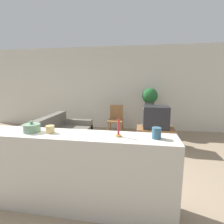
% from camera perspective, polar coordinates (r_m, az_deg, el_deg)
% --- Properties ---
extents(ground_plane, '(14.00, 14.00, 0.00)m').
position_cam_1_polar(ground_plane, '(3.03, -11.26, -22.08)').
color(ground_plane, gray).
extents(wall_back, '(9.00, 0.06, 2.70)m').
position_cam_1_polar(wall_back, '(5.90, 0.18, 7.70)').
color(wall_back, beige).
rests_on(wall_back, ground_plane).
extents(couch, '(0.95, 1.66, 0.78)m').
position_cam_1_polar(couch, '(4.28, -16.16, -8.36)').
color(couch, '#605B51').
rests_on(couch, ground_plane).
extents(tv_stand, '(0.91, 0.56, 0.47)m').
position_cam_1_polar(tv_stand, '(4.50, 13.88, -7.90)').
color(tv_stand, olive).
rests_on(tv_stand, ground_plane).
extents(television, '(0.61, 0.48, 0.54)m').
position_cam_1_polar(television, '(4.37, 14.08, -1.62)').
color(television, '#232328').
rests_on(television, tv_stand).
extents(wooden_chair, '(0.44, 0.44, 0.88)m').
position_cam_1_polar(wooden_chair, '(5.25, 1.28, -2.06)').
color(wooden_chair, olive).
rests_on(wooden_chair, ground_plane).
extents(plant_stand, '(0.18, 0.18, 0.83)m').
position_cam_1_polar(plant_stand, '(5.45, 11.96, -2.67)').
color(plant_stand, olive).
rests_on(plant_stand, ground_plane).
extents(potted_plant, '(0.46, 0.46, 0.57)m').
position_cam_1_polar(potted_plant, '(5.33, 12.25, 4.95)').
color(potted_plant, '#4C4C51').
rests_on(potted_plant, plant_stand).
extents(foreground_counter, '(2.78, 0.44, 0.98)m').
position_cam_1_polar(foreground_counter, '(2.42, -15.81, -17.88)').
color(foreground_counter, beige).
rests_on(foreground_counter, ground_plane).
extents(decorative_bowl, '(0.21, 0.21, 0.15)m').
position_cam_1_polar(decorative_bowl, '(2.41, -24.70, -4.74)').
color(decorative_bowl, gray).
rests_on(decorative_bowl, foreground_counter).
extents(candle_jar, '(0.11, 0.11, 0.09)m').
position_cam_1_polar(candle_jar, '(2.28, -19.55, -5.33)').
color(candle_jar, tan).
rests_on(candle_jar, foreground_counter).
extents(candlestick, '(0.07, 0.07, 0.21)m').
position_cam_1_polar(candlestick, '(2.01, 2.12, -6.25)').
color(candlestick, '#B7933D').
rests_on(candlestick, foreground_counter).
extents(coffee_tin, '(0.10, 0.10, 0.12)m').
position_cam_1_polar(coffee_tin, '(2.01, 14.32, -6.68)').
color(coffee_tin, '#335B75').
rests_on(coffee_tin, foreground_counter).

